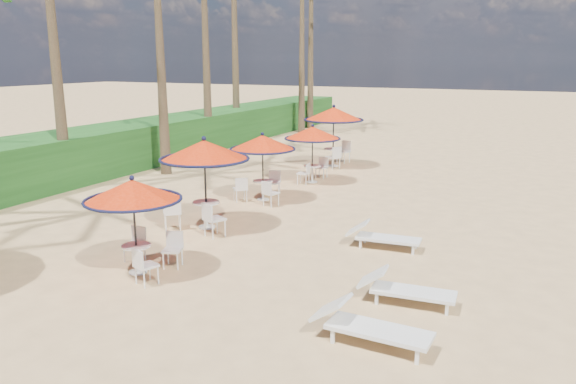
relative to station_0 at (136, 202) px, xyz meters
name	(u,v)px	position (x,y,z in m)	size (l,w,h in m)	color
ground	(330,316)	(4.59, -0.20, -1.60)	(160.00, 160.00, 0.00)	tan
scrub_hedge	(141,142)	(-8.91, 10.80, -0.70)	(3.00, 40.00, 1.80)	#194716
station_0	(136,202)	(0.00, 0.00, 0.00)	(2.10, 2.10, 2.19)	black
station_1	(203,159)	(-0.55, 3.40, 0.36)	(2.46, 2.46, 2.57)	black
station_2	(262,151)	(-0.61, 6.90, 0.06)	(2.17, 2.19, 2.27)	black
station_3	(313,138)	(-0.22, 10.18, 0.09)	(2.13, 2.16, 2.22)	black
station_4	(334,119)	(-0.66, 13.57, 0.44)	(2.57, 2.65, 2.68)	black
lounger_near	(367,325)	(5.49, -0.90, -1.26)	(2.03, 0.71, 0.72)	silver
lounger_mid	(403,288)	(5.64, 0.90, -1.29)	(1.89, 0.72, 0.66)	silver
lounger_far	(381,236)	(4.32, 3.89, -1.29)	(1.87, 0.72, 0.66)	silver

